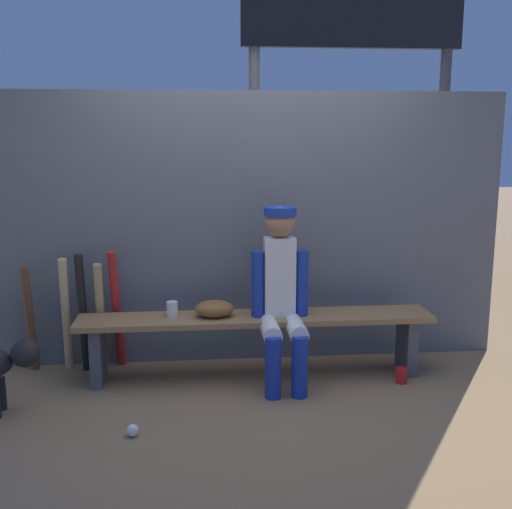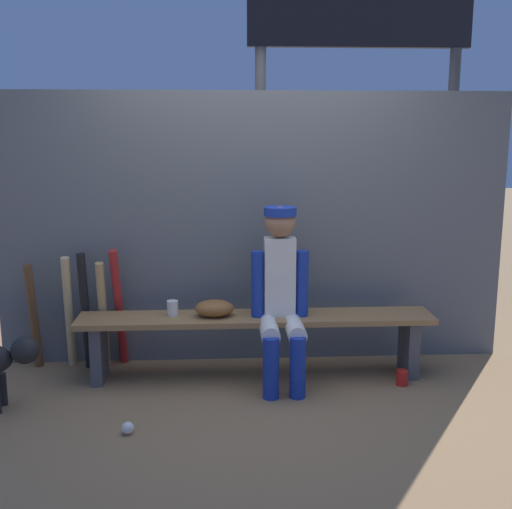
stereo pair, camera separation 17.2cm
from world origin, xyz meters
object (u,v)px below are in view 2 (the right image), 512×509
object	(u,v)px
bat_wood_natural	(69,312)
bat_wood_dark	(34,317)
dugout_bench	(256,329)
scoreboard	(366,36)
bat_aluminum_black	(85,312)
baseball	(128,428)
bat_wood_tan	(103,315)
bat_aluminum_red	(119,308)
player_seated	(281,290)
baseball_glove	(214,308)
cup_on_bench	(173,308)
cup_on_ground	(402,378)

from	to	relation	value
bat_wood_natural	bat_wood_dark	distance (m)	0.27
dugout_bench	bat_wood_natural	xyz separation A→B (m)	(-1.39, 0.24, 0.07)
bat_wood_dark	scoreboard	size ratio (longest dim) A/B	0.22
bat_wood_natural	dugout_bench	bearing A→B (deg)	-9.95
bat_aluminum_black	baseball	world-z (taller)	bat_aluminum_black
bat_wood_tan	bat_wood_natural	distance (m)	0.25
bat_aluminum_red	baseball	world-z (taller)	bat_aluminum_red
bat_aluminum_black	scoreboard	xyz separation A→B (m)	(2.32, 1.18, 2.15)
player_seated	scoreboard	xyz separation A→B (m)	(0.88, 1.52, 1.92)
bat_wood_dark	scoreboard	xyz separation A→B (m)	(2.71, 1.15, 2.19)
bat_wood_tan	bat_wood_dark	distance (m)	0.52
baseball_glove	cup_on_bench	size ratio (longest dim) A/B	2.55
dugout_bench	baseball_glove	world-z (taller)	baseball_glove
dugout_bench	player_seated	bearing A→B (deg)	-32.18
baseball_glove	cup_on_ground	bearing A→B (deg)	-9.17
bat_aluminum_black	cup_on_bench	xyz separation A→B (m)	(0.66, -0.19, 0.07)
bat_aluminum_red	scoreboard	size ratio (longest dim) A/B	0.25
player_seated	bat_wood_dark	distance (m)	1.88
baseball_glove	bat_wood_natural	size ratio (longest dim) A/B	0.32
dugout_bench	cup_on_ground	distance (m)	1.09
dugout_bench	bat_wood_tan	bearing A→B (deg)	168.36
bat_wood_natural	bat_wood_dark	xyz separation A→B (m)	(-0.27, 0.01, -0.03)
baseball_glove	dugout_bench	bearing A→B (deg)	0.00
baseball_glove	bat_wood_tan	bearing A→B (deg)	164.38
bat_aluminum_red	bat_aluminum_black	size ratio (longest dim) A/B	1.04
player_seated	cup_on_bench	size ratio (longest dim) A/B	11.42
bat_wood_natural	bat_aluminum_red	bearing A→B (deg)	1.69
bat_aluminum_red	baseball	size ratio (longest dim) A/B	12.72
bat_aluminum_black	cup_on_bench	world-z (taller)	bat_aluminum_black
baseball_glove	baseball	size ratio (longest dim) A/B	3.78
dugout_bench	scoreboard	xyz separation A→B (m)	(1.05, 1.41, 2.23)
cup_on_ground	cup_on_bench	size ratio (longest dim) A/B	1.00
baseball	bat_aluminum_black	bearing A→B (deg)	112.83
bat_wood_tan	baseball	bearing A→B (deg)	-73.25
baseball_glove	cup_on_bench	xyz separation A→B (m)	(-0.30, 0.04, -0.00)
bat_wood_tan	bat_wood_natural	bearing A→B (deg)	177.84
bat_aluminum_black	cup_on_bench	bearing A→B (deg)	-15.96
bat_wood_natural	cup_on_bench	distance (m)	0.82
bat_wood_tan	cup_on_ground	xyz separation A→B (m)	(2.17, -0.45, -0.36)
player_seated	baseball	xyz separation A→B (m)	(-0.98, -0.74, -0.64)
bat_wood_natural	cup_on_ground	xyz separation A→B (m)	(2.42, -0.46, -0.39)
bat_aluminum_red	scoreboard	distance (m)	3.19
bat_aluminum_red	cup_on_ground	bearing A→B (deg)	-12.91
player_seated	dugout_bench	bearing A→B (deg)	147.82
bat_aluminum_red	bat_wood_dark	world-z (taller)	bat_aluminum_red
baseball	cup_on_bench	distance (m)	1.03
player_seated	bat_wood_tan	distance (m)	1.38
baseball_glove	player_seated	bearing A→B (deg)	-12.80
bat_wood_tan	baseball	distance (m)	1.19
baseball_glove	baseball	xyz separation A→B (m)	(-0.51, -0.85, -0.49)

